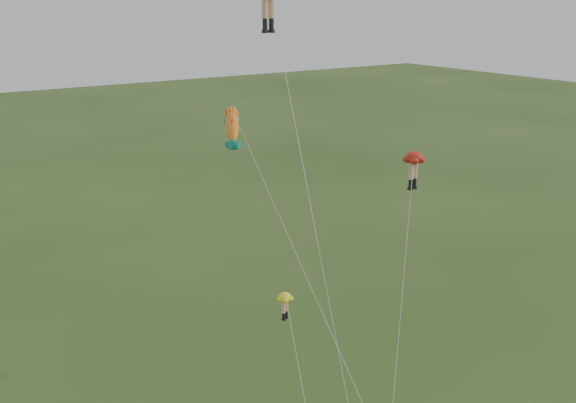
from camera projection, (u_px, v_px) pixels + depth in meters
legs_kite_red_mid at (413, 165)px, 37.85m from camera, size 7.18×6.67×13.81m
legs_kite_yellow at (287, 310)px, 31.76m from camera, size 1.49×5.01×8.51m
fish_kite at (233, 126)px, 38.23m from camera, size 2.48×14.46×16.45m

